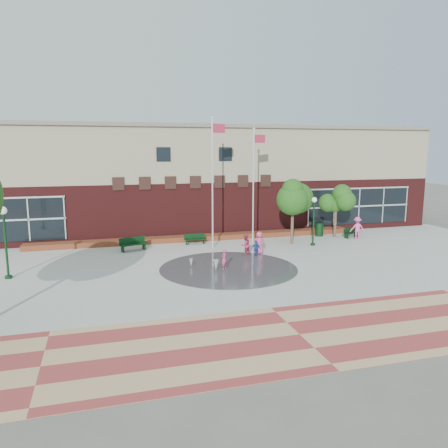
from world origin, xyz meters
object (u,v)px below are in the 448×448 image
object	(u,v)px
flagpole_right	(254,180)
child_splash	(224,259)
trash_can	(319,229)
bench_left	(133,247)
flagpole_left	(213,176)

from	to	relation	value
flagpole_right	child_splash	xyz separation A→B (m)	(-4.15, -6.44, -4.26)
flagpole_right	trash_can	bearing A→B (deg)	-1.84
flagpole_right	bench_left	xyz separation A→B (m)	(-9.09, -0.00, -4.58)
bench_left	child_splash	xyz separation A→B (m)	(4.94, -6.43, 0.32)
flagpole_right	flagpole_left	bearing A→B (deg)	176.32
trash_can	flagpole_left	bearing A→B (deg)	-169.46
bench_left	trash_can	distance (m)	15.42
child_splash	trash_can	bearing A→B (deg)	175.50
flagpole_left	bench_left	size ratio (longest dim) A/B	4.69
flagpole_right	child_splash	size ratio (longest dim) A/B	6.91
trash_can	child_splash	bearing A→B (deg)	-143.64
flagpole_right	child_splash	world-z (taller)	flagpole_right
flagpole_left	child_splash	xyz separation A→B (m)	(-0.83, -5.89, -4.64)
flagpole_left	child_splash	distance (m)	7.55
child_splash	flagpole_left	bearing A→B (deg)	-138.89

